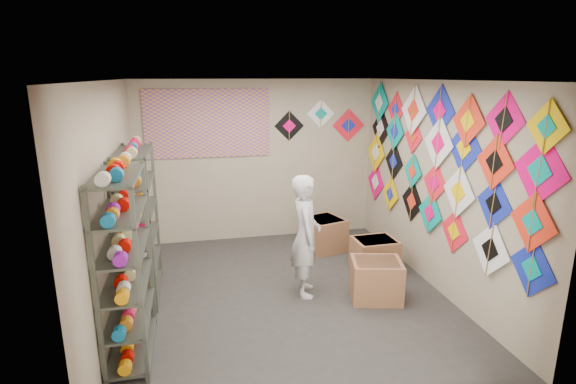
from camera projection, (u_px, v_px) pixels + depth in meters
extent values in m
plane|color=#2E2B28|center=(285.00, 295.00, 5.80)|extent=(4.50, 4.50, 0.00)
plane|color=tan|center=(257.00, 161.00, 7.58)|extent=(4.00, 0.00, 4.00)
plane|color=tan|center=(349.00, 271.00, 3.33)|extent=(4.00, 0.00, 4.00)
plane|color=tan|center=(111.00, 204.00, 5.04)|extent=(0.00, 4.50, 4.50)
plane|color=tan|center=(434.00, 186.00, 5.87)|extent=(0.00, 4.50, 4.50)
plane|color=#665F56|center=(285.00, 80.00, 5.11)|extent=(4.50, 4.50, 0.00)
cube|color=#4C5147|center=(126.00, 266.00, 4.38)|extent=(0.40, 1.10, 1.90)
cube|color=#4C5147|center=(139.00, 224.00, 5.61)|extent=(0.40, 1.10, 1.90)
cylinder|color=#E81545|center=(118.00, 278.00, 3.90)|extent=(0.12, 0.10, 0.12)
cylinder|color=#F79B0A|center=(121.00, 269.00, 4.08)|extent=(0.12, 0.10, 0.12)
cylinder|color=orange|center=(124.00, 261.00, 4.27)|extent=(0.12, 0.10, 0.12)
cylinder|color=silver|center=(126.00, 253.00, 4.45)|extent=(0.12, 0.10, 0.12)
cylinder|color=#D00900|center=(128.00, 246.00, 4.63)|extent=(0.12, 0.10, 0.12)
cylinder|color=purple|center=(131.00, 240.00, 4.81)|extent=(0.12, 0.10, 0.12)
cylinder|color=#D4C87C|center=(134.00, 230.00, 5.13)|extent=(0.12, 0.10, 0.12)
cylinder|color=#0E6496|center=(136.00, 224.00, 5.31)|extent=(0.12, 0.10, 0.12)
cylinder|color=#E81545|center=(137.00, 219.00, 5.49)|extent=(0.12, 0.10, 0.12)
cylinder|color=#F79B0A|center=(139.00, 215.00, 5.67)|extent=(0.12, 0.10, 0.12)
cylinder|color=orange|center=(140.00, 210.00, 5.86)|extent=(0.12, 0.10, 0.12)
cylinder|color=silver|center=(142.00, 206.00, 6.04)|extent=(0.12, 0.10, 0.12)
cube|color=#1526AE|center=(532.00, 269.00, 4.23)|extent=(0.01, 0.59, 0.59)
cube|color=white|center=(490.00, 250.00, 4.78)|extent=(0.04, 0.62, 0.62)
cube|color=red|center=(454.00, 231.00, 5.46)|extent=(0.02, 0.57, 0.57)
cube|color=#009690|center=(430.00, 213.00, 5.97)|extent=(0.03, 0.58, 0.58)
cube|color=black|center=(412.00, 201.00, 6.47)|extent=(0.01, 0.61, 0.61)
cube|color=#FBC900|center=(390.00, 194.00, 7.12)|extent=(0.02, 0.55, 0.55)
cube|color=#F4006A|center=(376.00, 182.00, 7.71)|extent=(0.03, 0.66, 0.66)
cube|color=red|center=(533.00, 223.00, 4.16)|extent=(0.01, 0.60, 0.60)
cube|color=#1526AE|center=(494.00, 204.00, 4.71)|extent=(0.03, 0.57, 0.57)
cube|color=white|center=(459.00, 192.00, 5.30)|extent=(0.02, 0.64, 0.64)
cube|color=red|center=(435.00, 183.00, 5.84)|extent=(0.04, 0.56, 0.56)
cube|color=#009690|center=(413.00, 171.00, 6.37)|extent=(0.02, 0.50, 0.50)
cube|color=black|center=(394.00, 161.00, 6.98)|extent=(0.01, 0.61, 0.61)
cube|color=#FBC900|center=(376.00, 152.00, 7.58)|extent=(0.03, 0.69, 0.69)
cube|color=#F4006A|center=(540.00, 171.00, 4.06)|extent=(0.04, 0.69, 0.69)
cube|color=red|center=(495.00, 162.00, 4.64)|extent=(0.02, 0.60, 0.60)
cube|color=#1526AE|center=(464.00, 148.00, 5.17)|extent=(0.02, 0.65, 0.65)
cube|color=white|center=(438.00, 143.00, 5.67)|extent=(0.03, 0.68, 0.68)
cube|color=red|center=(413.00, 136.00, 6.33)|extent=(0.03, 0.50, 0.50)
cube|color=#009690|center=(395.00, 131.00, 6.85)|extent=(0.03, 0.59, 0.59)
cube|color=black|center=(381.00, 128.00, 7.39)|extent=(0.04, 0.68, 0.68)
cube|color=#FBC900|center=(547.00, 127.00, 3.93)|extent=(0.01, 0.51, 0.51)
cube|color=#F4006A|center=(504.00, 120.00, 4.49)|extent=(0.04, 0.60, 0.60)
cube|color=red|center=(468.00, 121.00, 5.04)|extent=(0.03, 0.61, 0.61)
cube|color=#1526AE|center=(440.00, 111.00, 5.62)|extent=(0.02, 0.67, 0.67)
cube|color=white|center=(414.00, 110.00, 6.24)|extent=(0.04, 0.72, 0.72)
cube|color=red|center=(396.00, 110.00, 6.82)|extent=(0.02, 0.55, 0.55)
cube|color=#009690|center=(379.00, 102.00, 7.34)|extent=(0.01, 0.67, 0.67)
cube|color=black|center=(289.00, 126.00, 7.54)|extent=(0.51, 0.02, 0.51)
cube|color=white|center=(321.00, 114.00, 7.60)|extent=(0.48, 0.02, 0.48)
cube|color=red|center=(348.00, 125.00, 7.76)|extent=(0.58, 0.02, 0.58)
cube|color=#724698|center=(208.00, 124.00, 7.23)|extent=(2.00, 0.01, 1.10)
imported|color=silver|center=(306.00, 236.00, 5.67)|extent=(0.69, 0.55, 1.58)
cube|color=#976442|center=(376.00, 280.00, 5.66)|extent=(0.72, 0.64, 0.51)
cube|color=#976442|center=(375.00, 255.00, 6.45)|extent=(0.61, 0.51, 0.49)
cube|color=#976442|center=(324.00, 234.00, 7.27)|extent=(0.70, 0.74, 0.53)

